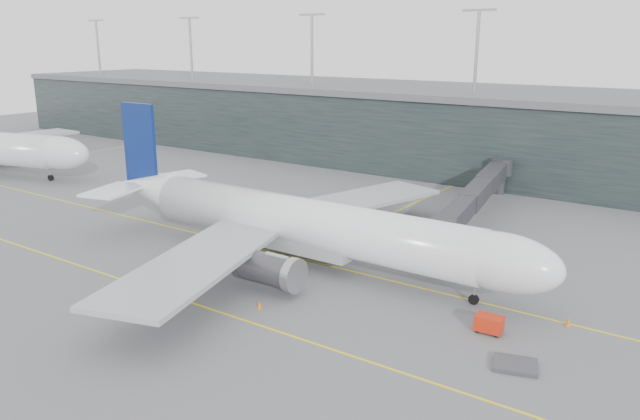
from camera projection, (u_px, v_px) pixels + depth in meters
The scene contains 17 objects.
ground at pixel (283, 241), 78.12m from camera, with size 320.00×320.00×0.00m, color #5A595E.
taxiline_a at pixel (263, 249), 74.95m from camera, with size 160.00×0.25×0.02m, color yellow.
taxiline_b at pixel (160, 292), 62.31m from camera, with size 160.00×0.25×0.02m, color yellow.
taxiline_lead_main at pixel (395, 212), 91.15m from camera, with size 0.25×60.00×0.02m, color yellow.
taxiline_lead_adj at pixel (69, 156), 135.39m from camera, with size 0.25×60.00×0.02m, color yellow.
terminal at pixel (466, 128), 121.92m from camera, with size 240.00×36.00×29.00m.
main_aircraft at pixel (302, 224), 69.31m from camera, with size 58.45×55.13×16.44m.
jet_bridge at pixel (488, 192), 84.54m from camera, with size 9.63×43.16×5.84m.
gse_cart at pixel (489, 323), 53.50m from camera, with size 2.36×1.56×1.56m.
baggage_dolly at pixel (515, 365), 48.03m from camera, with size 3.32×2.66×0.33m, color #39383E.
uld_a at pixel (305, 212), 87.93m from camera, with size 2.21×1.99×1.65m.
uld_b at pixel (313, 210), 88.74m from camera, with size 2.02×1.70×1.67m.
uld_c at pixel (341, 216), 85.72m from camera, with size 2.39×2.11×1.84m.
cone_nose at pixel (568, 322), 54.87m from camera, with size 0.50×0.50×0.79m, color orange.
cone_wing_stbd at pixel (259, 305), 58.48m from camera, with size 0.45×0.45×0.72m, color orange.
cone_wing_port at pixel (408, 229), 81.95m from camera, with size 0.48×0.48×0.77m, color #E0570C.
cone_tail at pixel (169, 252), 73.13m from camera, with size 0.45×0.45×0.71m, color #D2420B.
Camera 1 is at (46.37, -58.23, 24.44)m, focal length 35.00 mm.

